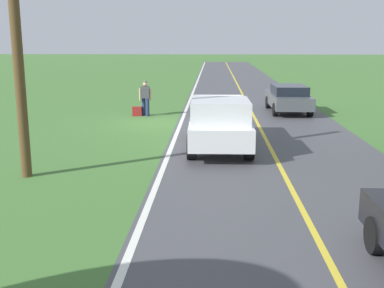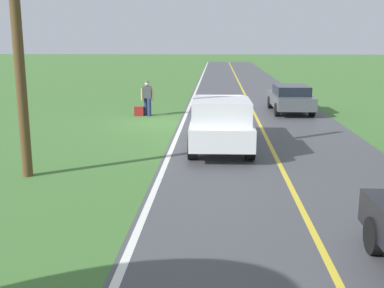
{
  "view_description": "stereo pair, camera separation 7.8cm",
  "coord_description": "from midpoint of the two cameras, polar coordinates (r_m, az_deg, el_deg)",
  "views": [
    {
      "loc": [
        -2.4,
        21.09,
        3.71
      ],
      "look_at": [
        -1.91,
        10.34,
        1.33
      ],
      "focal_mm": 44.43,
      "sensor_mm": 36.0,
      "label": 1
    },
    {
      "loc": [
        -2.48,
        21.09,
        3.71
      ],
      "look_at": [
        -1.91,
        10.34,
        1.33
      ],
      "focal_mm": 44.43,
      "sensor_mm": 36.0,
      "label": 2
    }
  ],
  "objects": [
    {
      "name": "ground_plane",
      "position": [
        21.55,
        -3.54,
        2.52
      ],
      "size": [
        200.0,
        200.0,
        0.0
      ],
      "primitive_type": "plane",
      "color": "#427033"
    },
    {
      "name": "suitcase_carried",
      "position": [
        23.68,
        -6.28,
        3.93
      ],
      "size": [
        0.46,
        0.21,
        0.46
      ],
      "primitive_type": "cube",
      "rotation": [
        0.0,
        0.0,
        1.58
      ],
      "color": "maroon",
      "rests_on": "ground"
    },
    {
      "name": "utility_pole_roadside",
      "position": [
        13.48,
        -20.23,
        13.99
      ],
      "size": [
        0.28,
        0.28,
        8.49
      ],
      "primitive_type": "cylinder",
      "color": "brown",
      "rests_on": "ground"
    },
    {
      "name": "pickup_truck_passing",
      "position": [
        16.23,
        3.58,
        2.7
      ],
      "size": [
        2.16,
        5.43,
        1.82
      ],
      "color": "silver",
      "rests_on": "ground"
    },
    {
      "name": "sedan_near_oncoming",
      "position": [
        25.16,
        11.83,
        5.45
      ],
      "size": [
        1.99,
        4.43,
        1.41
      ],
      "color": "#4C5156",
      "rests_on": "ground"
    },
    {
      "name": "road_surface",
      "position": [
        21.51,
        8.21,
        2.4
      ],
      "size": [
        7.3,
        120.0,
        0.0
      ],
      "primitive_type": "cube",
      "color": "#47474C",
      "rests_on": "ground"
    },
    {
      "name": "hitchhiker_walking",
      "position": [
        23.6,
        -5.29,
        5.76
      ],
      "size": [
        0.62,
        0.51,
        1.75
      ],
      "color": "navy",
      "rests_on": "ground"
    },
    {
      "name": "lane_centre_line",
      "position": [
        21.51,
        8.21,
        2.41
      ],
      "size": [
        0.14,
        117.6,
        0.0
      ],
      "primitive_type": "cube",
      "color": "gold",
      "rests_on": "ground"
    },
    {
      "name": "lane_edge_line",
      "position": [
        21.47,
        -1.05,
        2.52
      ],
      "size": [
        0.16,
        117.6,
        0.0
      ],
      "primitive_type": "cube",
      "color": "silver",
      "rests_on": "ground"
    }
  ]
}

